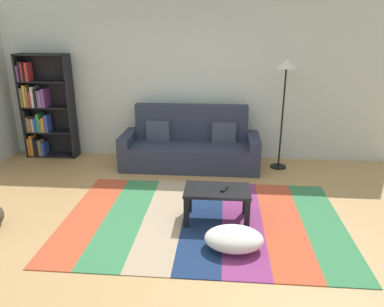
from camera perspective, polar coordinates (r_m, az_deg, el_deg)
The scene contains 9 objects.
ground_plane at distance 4.40m, azimuth -1.89°, elevation -11.32°, with size 14.00×14.00×0.00m, color tan.
back_wall at distance 6.39m, azimuth 0.67°, elevation 11.24°, with size 6.80×0.10×2.70m, color silver.
rug at distance 4.53m, azimuth 1.67°, elevation -10.32°, with size 3.37×2.23×0.01m.
couch at distance 6.11m, azimuth -0.27°, elevation 1.10°, with size 2.26×0.80×1.00m.
bookshelf at distance 6.98m, azimuth -22.34°, elevation 6.42°, with size 0.90×0.28×1.81m.
coffee_table at distance 4.38m, azimuth 3.95°, elevation -6.49°, with size 0.78×0.46×0.41m.
pouf at distance 3.96m, azimuth 6.56°, elevation -13.10°, with size 0.62×0.45×0.24m, color white.
standing_lamp at distance 5.95m, azimuth 14.41°, elevation 11.29°, with size 0.32×0.32×1.77m.
tv_remote at distance 4.33m, azimuth 5.07°, elevation -5.55°, with size 0.04×0.15×0.02m, color black.
Camera 1 is at (0.46, -3.76, 2.23)m, focal length 34.13 mm.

